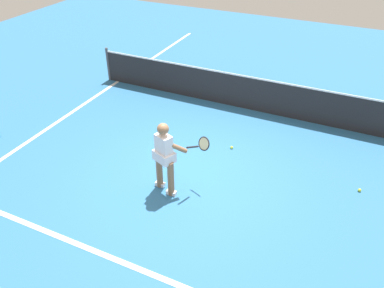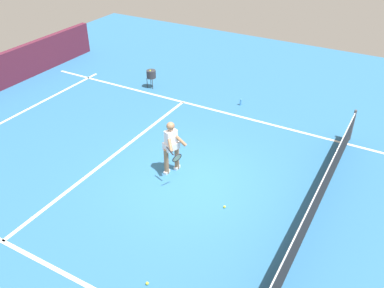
% 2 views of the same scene
% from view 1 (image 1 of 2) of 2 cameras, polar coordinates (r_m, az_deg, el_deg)
% --- Properties ---
extents(ground_plane, '(24.91, 24.91, 0.00)m').
position_cam_1_polar(ground_plane, '(8.30, -0.71, -4.38)').
color(ground_plane, teal).
extents(service_line_marking, '(8.00, 0.10, 0.01)m').
position_cam_1_polar(service_line_marking, '(6.73, -10.60, -16.52)').
color(service_line_marking, white).
rests_on(service_line_marking, ground).
extents(sideline_left_marking, '(0.10, 17.16, 0.01)m').
position_cam_1_polar(sideline_left_marking, '(10.39, -21.04, 1.70)').
color(sideline_left_marking, white).
rests_on(sideline_left_marking, ground).
extents(court_net, '(8.68, 0.08, 1.04)m').
position_cam_1_polar(court_net, '(10.69, 7.07, 7.70)').
color(court_net, '#4C4C51').
rests_on(court_net, ground).
extents(tennis_player, '(1.01, 0.85, 1.55)m').
position_cam_1_polar(tennis_player, '(7.40, -3.88, -1.65)').
color(tennis_player, '#8C6647').
rests_on(tennis_player, ground).
extents(tennis_ball_near, '(0.07, 0.07, 0.07)m').
position_cam_1_polar(tennis_ball_near, '(9.10, 5.84, -0.50)').
color(tennis_ball_near, '#D1E533').
rests_on(tennis_ball_near, ground).
extents(tennis_ball_mid, '(0.07, 0.07, 0.07)m').
position_cam_1_polar(tennis_ball_mid, '(8.53, 23.38, -6.22)').
color(tennis_ball_mid, '#D1E533').
rests_on(tennis_ball_mid, ground).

